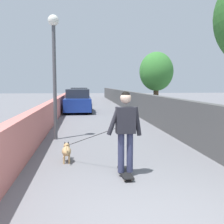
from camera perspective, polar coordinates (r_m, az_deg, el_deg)
ground_plane at (r=17.34m, az=-3.14°, el=-0.27°), size 80.00×80.00×0.00m
wall_left at (r=15.35m, az=-11.70°, el=0.86°), size 48.00×0.30×1.09m
fence_right at (r=15.62m, az=6.05°, el=1.51°), size 48.00×0.30×1.35m
tree_right_mid at (r=16.85m, az=9.36°, el=8.36°), size 2.06×2.06×3.82m
lamp_post at (r=9.25m, az=-12.16°, el=11.79°), size 0.36×0.36×4.10m
skateboard at (r=5.61m, az=2.84°, el=-12.71°), size 0.81×0.23×0.08m
person_skateboarder at (r=5.38m, az=2.89°, el=-2.85°), size 0.24×0.71×1.63m
dog at (r=6.60m, az=-9.55°, el=-8.06°), size 1.47×1.37×1.06m
car_near at (r=18.24m, az=-7.22°, el=2.25°), size 4.17×1.80×1.54m
car_far at (r=25.68m, az=-6.94°, el=3.29°), size 4.17×1.80×1.54m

